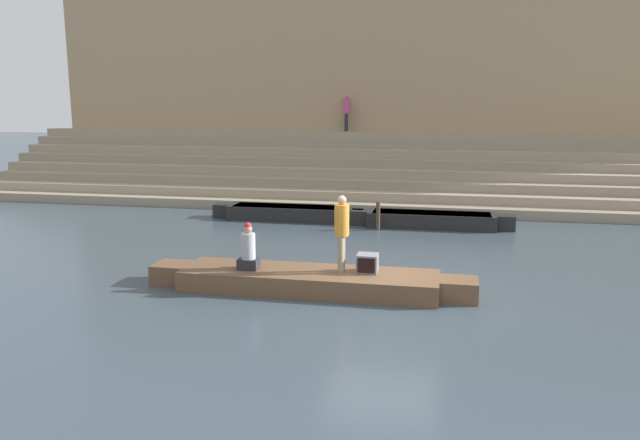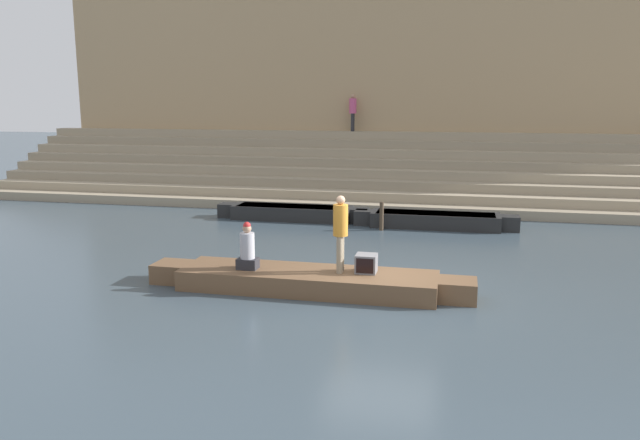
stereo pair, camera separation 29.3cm
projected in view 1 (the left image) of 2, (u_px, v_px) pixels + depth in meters
ground_plane at (383, 292)px, 13.50m from camera, size 120.00×120.00×0.00m
ghat_steps at (416, 177)px, 25.87m from camera, size 36.00×5.98×2.73m
back_wall at (422, 84)px, 27.75m from camera, size 34.20×1.28×9.68m
rowboat_main at (309, 280)px, 13.55m from camera, size 7.16×1.56×0.44m
person_standing at (342, 228)px, 13.24m from camera, size 0.32×0.32×1.67m
person_rowing at (248, 250)px, 13.58m from camera, size 0.44×0.35×1.05m
tv_set at (367, 263)px, 13.38m from camera, size 0.45×0.44×0.40m
moored_boat_shore at (288, 212)px, 21.62m from camera, size 5.31×1.13×0.48m
moored_boat_distant at (431, 219)px, 20.35m from camera, size 5.27×1.13×0.48m
mooring_post at (378, 216)px, 19.87m from camera, size 0.13×0.13×0.91m
person_on_steps at (346, 110)px, 27.68m from camera, size 0.32×0.32×1.63m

